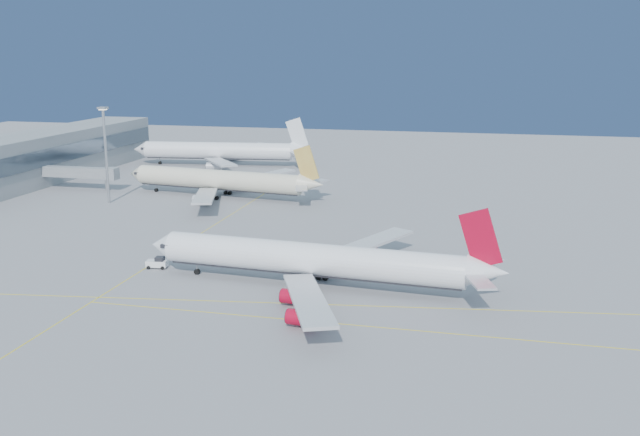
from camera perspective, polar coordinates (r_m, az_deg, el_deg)
The scene contains 9 objects.
ground at distance 121.08m, azimuth 2.30°, elevation -6.02°, with size 500.00×500.00×0.00m, color slate.
terminal at distance 242.06m, azimuth -21.26°, elevation 4.64°, with size 18.40×110.00×15.00m.
jet_bridge at distance 219.79m, azimuth -18.39°, elevation 3.46°, with size 23.60×3.60×6.90m.
taxiway_lines at distance 130.29m, azimuth -3.54°, elevation -4.62°, with size 118.86×140.00×0.02m.
airliner_virgin at distance 122.63m, azimuth -0.17°, elevation -3.41°, with size 64.46×57.74×15.90m.
airliner_etihad at distance 200.18m, azimuth -7.85°, elevation 3.02°, with size 60.77×55.69×15.87m.
airliner_third at distance 256.26m, azimuth -7.83°, elevation 5.34°, with size 64.94×59.50×17.42m.
pushback_tug at distance 137.73m, azimuth -12.87°, elevation -3.51°, with size 4.10×2.77×2.19m.
light_mast at distance 197.51m, azimuth -16.79°, elevation 5.46°, with size 2.22×2.22×25.62m.
Camera 1 is at (21.55, -112.27, 39.91)m, focal length 40.00 mm.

